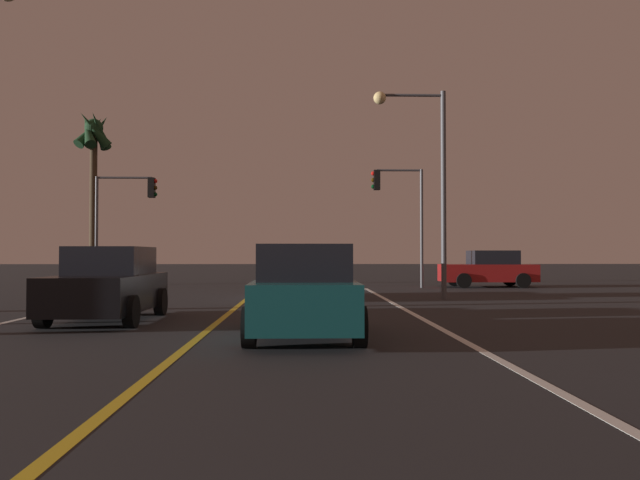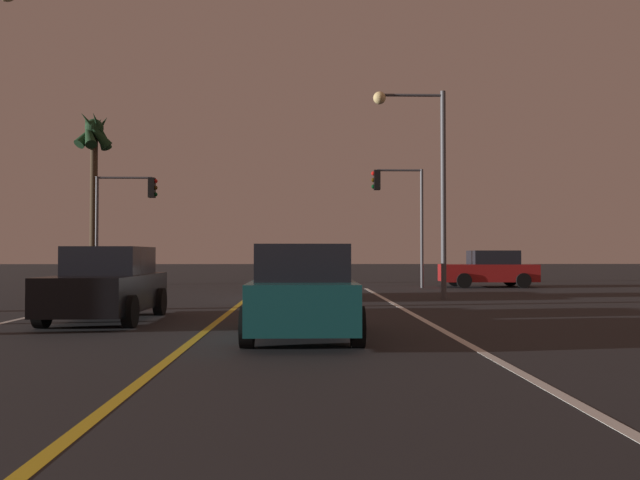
# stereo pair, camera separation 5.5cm
# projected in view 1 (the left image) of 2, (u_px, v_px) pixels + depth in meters

# --- Properties ---
(lane_edge_right) EXTENTS (0.16, 35.29, 0.01)m
(lane_edge_right) POSITION_uv_depth(u_px,v_px,m) (474.00, 347.00, 10.33)
(lane_edge_right) COLOR silver
(lane_edge_right) RESTS_ON ground
(lane_center_divider) EXTENTS (0.16, 35.29, 0.01)m
(lane_center_divider) POSITION_uv_depth(u_px,v_px,m) (186.00, 348.00, 10.19)
(lane_center_divider) COLOR gold
(lane_center_divider) RESTS_ON ground
(car_oncoming) EXTENTS (2.02, 4.30, 1.70)m
(car_oncoming) POSITION_uv_depth(u_px,v_px,m) (109.00, 285.00, 14.36)
(car_oncoming) COLOR black
(car_oncoming) RESTS_ON ground
(car_ahead_far) EXTENTS (2.02, 4.30, 1.70)m
(car_ahead_far) POSITION_uv_depth(u_px,v_px,m) (309.00, 274.00, 21.89)
(car_ahead_far) COLOR black
(car_ahead_far) RESTS_ON ground
(car_crossing_side) EXTENTS (4.30, 2.02, 1.70)m
(car_crossing_side) POSITION_uv_depth(u_px,v_px,m) (489.00, 269.00, 29.21)
(car_crossing_side) COLOR black
(car_crossing_side) RESTS_ON ground
(car_lead_same_lane) EXTENTS (2.02, 4.30, 1.70)m
(car_lead_same_lane) POSITION_uv_depth(u_px,v_px,m) (304.00, 293.00, 11.51)
(car_lead_same_lane) COLOR black
(car_lead_same_lane) RESTS_ON ground
(traffic_light_near_right) EXTENTS (2.38, 0.36, 5.41)m
(traffic_light_near_right) POSITION_uv_depth(u_px,v_px,m) (398.00, 200.00, 28.60)
(traffic_light_near_right) COLOR #4C4C51
(traffic_light_near_right) RESTS_ON ground
(traffic_light_near_left) EXTENTS (2.78, 0.36, 5.03)m
(traffic_light_near_left) POSITION_uv_depth(u_px,v_px,m) (126.00, 205.00, 28.24)
(traffic_light_near_left) COLOR #4C4C51
(traffic_light_near_left) RESTS_ON ground
(street_lamp_right_far) EXTENTS (2.51, 0.44, 7.17)m
(street_lamp_right_far) POSITION_uv_depth(u_px,v_px,m) (425.00, 164.00, 21.62)
(street_lamp_right_far) COLOR #4C4C51
(street_lamp_right_far) RESTS_ON ground
(palm_tree_left_far) EXTENTS (1.98, 2.17, 8.75)m
(palm_tree_left_far) POSITION_uv_depth(u_px,v_px,m) (93.00, 146.00, 31.45)
(palm_tree_left_far) COLOR #473826
(palm_tree_left_far) RESTS_ON ground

